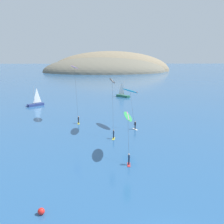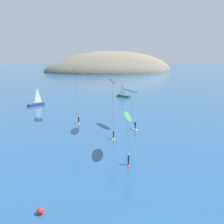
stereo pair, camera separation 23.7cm
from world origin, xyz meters
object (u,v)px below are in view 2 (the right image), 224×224
at_px(sailboat_near, 35,104).
at_px(kitesurfer_pink, 75,71).
at_px(kitesurfer_black, 112,85).
at_px(sailboat_far, 124,95).
at_px(marker_buoy, 40,211).
at_px(kitesurfer_cyan, 131,93).
at_px(kitesurfer_green, 128,119).

bearing_deg(sailboat_near, kitesurfer_pink, -51.66).
bearing_deg(kitesurfer_black, sailboat_near, 128.94).
relative_size(sailboat_near, sailboat_far, 1.00).
bearing_deg(kitesurfer_pink, marker_buoy, -89.42).
relative_size(kitesurfer_pink, marker_buoy, 17.95).
bearing_deg(sailboat_far, kitesurfer_pink, -111.91).
bearing_deg(kitesurfer_cyan, marker_buoy, -109.89).
distance_m(sailboat_far, kitesurfer_green, 54.44).
relative_size(kitesurfer_green, kitesurfer_cyan, 0.88).
distance_m(sailboat_near, kitesurfer_black, 35.63).
distance_m(sailboat_far, marker_buoy, 70.41).
relative_size(kitesurfer_cyan, marker_buoy, 11.49).
distance_m(kitesurfer_black, kitesurfer_cyan, 5.94).
height_order(kitesurfer_cyan, marker_buoy, kitesurfer_cyan).
distance_m(kitesurfer_green, kitesurfer_pink, 24.86).
xyz_separation_m(kitesurfer_black, marker_buoy, (-7.67, -27.65, -8.93)).
relative_size(sailboat_far, kitesurfer_pink, 0.45).
relative_size(sailboat_far, kitesurfer_cyan, 0.71).
xyz_separation_m(kitesurfer_green, marker_buoy, (-9.69, -15.17, -5.46)).
bearing_deg(kitesurfer_green, kitesurfer_pink, 114.52).
bearing_deg(kitesurfer_cyan, sailboat_near, 138.16).
height_order(sailboat_far, kitesurfer_pink, kitesurfer_pink).
relative_size(sailboat_near, kitesurfer_green, 0.80).
height_order(kitesurfer_pink, marker_buoy, kitesurfer_pink).
height_order(sailboat_near, kitesurfer_cyan, kitesurfer_cyan).
bearing_deg(sailboat_near, marker_buoy, -75.55).
xyz_separation_m(kitesurfer_green, kitesurfer_pink, (-10.07, 22.08, 5.38)).
distance_m(kitesurfer_black, kitesurfer_pink, 12.67).
distance_m(sailboat_far, kitesurfer_cyan, 38.17).
bearing_deg(kitesurfer_cyan, sailboat_far, 88.41).
bearing_deg(sailboat_near, sailboat_far, 29.05).
xyz_separation_m(kitesurfer_black, kitesurfer_cyan, (3.79, 4.04, -2.14)).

